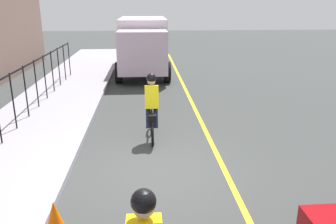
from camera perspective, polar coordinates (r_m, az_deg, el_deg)
The scene contains 5 objects.
ground_plane at distance 7.65m, azimuth -2.55°, elevation -9.98°, with size 80.00×80.00×0.00m, color #383A39.
lane_line_centre at distance 7.84m, azimuth 9.38°, elevation -9.47°, with size 36.00×0.12×0.01m, color yellow.
cyclist_lead at distance 9.07m, azimuth -2.73°, elevation 0.78°, with size 1.71×0.36×1.83m.
box_truck_background at distance 18.30m, azimuth -4.20°, elevation 11.44°, with size 6.72×2.56×2.78m.
traffic_cone_near at distance 5.95m, azimuth -18.37°, elevation -16.47°, with size 0.36×0.36×0.61m, color #FA5E04.
Camera 1 is at (-6.77, 0.13, 3.56)m, focal length 36.51 mm.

